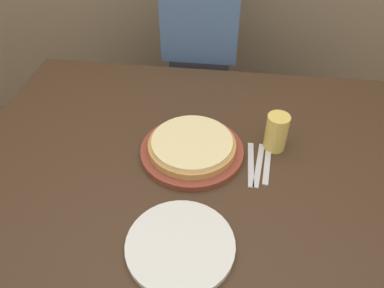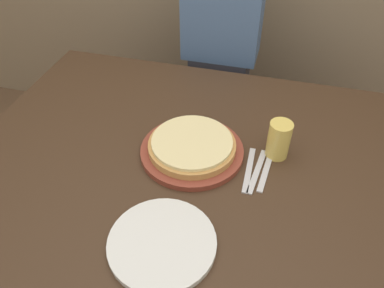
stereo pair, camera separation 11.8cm
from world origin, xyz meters
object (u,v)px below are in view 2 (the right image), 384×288
beer_glass (279,138)px  diner_person (220,63)px  pizza_on_board (192,147)px  fork (249,170)px  dinner_plate (164,243)px  dinner_knife (257,171)px  spoon (265,173)px

beer_glass → diner_person: bearing=115.9°
pizza_on_board → fork: (0.19, -0.03, -0.02)m
pizza_on_board → dinner_plate: size_ratio=1.19×
dinner_knife → fork: bearing=180.0°
beer_glass → spoon: 0.12m
dinner_plate → dinner_knife: dinner_plate is taller
fork → beer_glass: bearing=51.8°
beer_glass → fork: beer_glass is taller
dinner_plate → diner_person: (-0.07, 1.06, -0.08)m
fork → diner_person: (-0.24, 0.74, -0.07)m
spoon → dinner_knife: bearing=180.0°
pizza_on_board → spoon: bearing=-6.9°
dinner_plate → diner_person: 1.06m
pizza_on_board → diner_person: bearing=94.0°
dinner_plate → fork: size_ratio=1.43×
beer_glass → dinner_plate: bearing=-120.4°
dinner_knife → spoon: (0.02, 0.00, 0.00)m
spoon → dinner_plate: bearing=-124.4°
dinner_knife → beer_glass: bearing=62.5°
beer_glass → dinner_knife: (-0.05, -0.09, -0.07)m
pizza_on_board → beer_glass: bearing=13.8°
dinner_plate → fork: bearing=62.2°
spoon → diner_person: (-0.29, 0.74, -0.07)m
dinner_plate → diner_person: diner_person is taller
pizza_on_board → spoon: (0.24, -0.03, -0.02)m
dinner_plate → fork: dinner_plate is taller
pizza_on_board → spoon: size_ratio=1.99×
dinner_knife → spoon: same height
dinner_plate → dinner_knife: (0.20, 0.32, -0.01)m
beer_glass → diner_person: (-0.31, 0.64, -0.14)m
dinner_knife → diner_person: 0.79m
fork → dinner_knife: 0.02m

